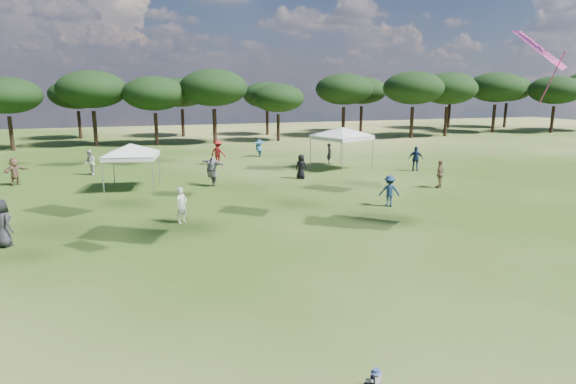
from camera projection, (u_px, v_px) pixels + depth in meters
name	position (u px, v px, depth m)	size (l,w,h in m)	color
tree_line	(201.00, 90.00, 51.57)	(108.78, 17.63, 7.77)	black
tent_left	(131.00, 146.00, 27.28)	(5.65, 5.65, 2.96)	gray
tent_right	(342.00, 129.00, 34.07)	(6.22, 6.22, 3.31)	gray
toddler	(375.00, 380.00, 9.42)	(0.34, 0.37, 0.46)	#161D31
festival_crowd	(201.00, 169.00, 29.66)	(28.58, 21.18, 1.89)	navy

